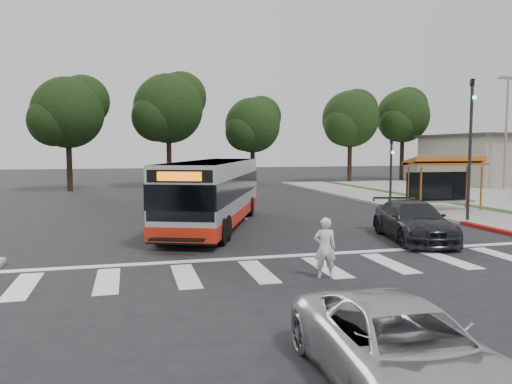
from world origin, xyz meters
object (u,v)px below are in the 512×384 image
object	(u,v)px
transit_bus	(214,194)
pedestrian	(325,248)
silver_suv_south	(402,350)
dark_sedan	(413,221)

from	to	relation	value
transit_bus	pedestrian	world-z (taller)	transit_bus
pedestrian	silver_suv_south	bearing A→B (deg)	91.30
pedestrian	transit_bus	bearing A→B (deg)	-68.00
transit_bus	dark_sedan	size ratio (longest dim) A/B	2.22
pedestrian	dark_sedan	size ratio (longest dim) A/B	0.32
transit_bus	pedestrian	xyz separation A→B (m)	(1.37, -9.29, -0.62)
dark_sedan	silver_suv_south	world-z (taller)	dark_sedan
pedestrian	silver_suv_south	distance (m)	6.18
pedestrian	dark_sedan	bearing A→B (deg)	-127.25
transit_bus	dark_sedan	xyz separation A→B (m)	(6.59, -5.04, -0.70)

